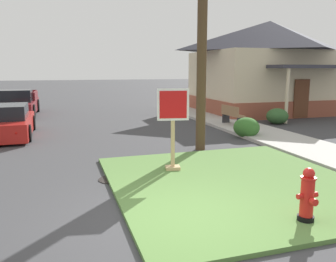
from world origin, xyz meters
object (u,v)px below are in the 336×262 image
parked_sedan_red (7,123)px  pickup_truck_maroon (17,105)px  manhole_cover (113,179)px  street_bench (232,114)px  fire_hydrant (307,196)px  stop_sign (173,130)px

parked_sedan_red → pickup_truck_maroon: size_ratio=0.79×
manhole_cover → pickup_truck_maroon: 13.28m
parked_sedan_red → street_bench: bearing=-4.0°
parked_sedan_red → street_bench: size_ratio=2.85×
fire_hydrant → pickup_truck_maroon: (-6.10, 16.19, 0.11)m
parked_sedan_red → pickup_truck_maroon: (-0.29, 6.38, 0.08)m
parked_sedan_red → street_bench: 9.30m
fire_hydrant → street_bench: 9.80m
stop_sign → parked_sedan_red: 7.86m
parked_sedan_red → street_bench: (9.27, -0.65, 0.04)m
fire_hydrant → stop_sign: 3.73m
fire_hydrant → pickup_truck_maroon: bearing=110.6°
stop_sign → pickup_truck_maroon: stop_sign is taller
manhole_cover → street_bench: (6.17, 5.80, 0.58)m
stop_sign → manhole_cover: size_ratio=2.91×
fire_hydrant → parked_sedan_red: parked_sedan_red is taller
stop_sign → street_bench: stop_sign is taller
fire_hydrant → parked_sedan_red: size_ratio=0.22×
stop_sign → parked_sedan_red: stop_sign is taller
fire_hydrant → stop_sign: (-1.19, 3.48, 0.58)m
manhole_cover → parked_sedan_red: parked_sedan_red is taller
fire_hydrant → manhole_cover: bearing=128.8°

